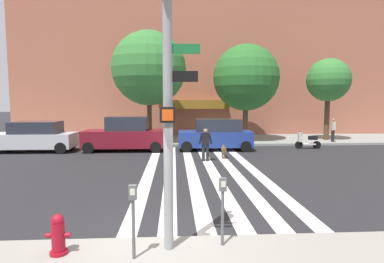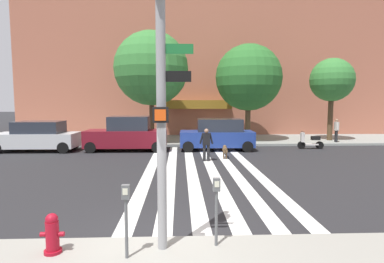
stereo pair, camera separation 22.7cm
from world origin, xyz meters
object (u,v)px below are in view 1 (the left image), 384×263
parked_car_third_in_line (216,135)px  street_tree_middle (246,78)px  parked_scooter (308,141)px  street_tree_nearest (149,68)px  parking_meter_curbside (223,202)px  fire_hydrant (58,235)px  parked_car_behind_first (125,135)px  traffic_light_pole (168,72)px  parked_car_near_curb (34,137)px  pedestrian_dog_walker (205,143)px  parking_meter_second_along (133,211)px  pedestrian_bystander (333,129)px  dog_on_leash (224,150)px

parked_car_third_in_line → street_tree_middle: size_ratio=0.65×
parked_scooter → street_tree_nearest: (-10.23, 2.68, 4.78)m
parking_meter_curbside → street_tree_middle: (4.28, 16.74, 3.68)m
fire_hydrant → parked_car_behind_first: bearing=93.5°
traffic_light_pole → parked_car_near_curb: traffic_light_pole is taller
pedestrian_dog_walker → traffic_light_pole: bearing=-99.8°
parking_meter_second_along → pedestrian_bystander: 19.81m
parking_meter_second_along → parked_car_near_curb: (-7.61, 13.49, -0.15)m
parking_meter_second_along → street_tree_middle: (5.97, 17.17, 3.68)m
parked_car_third_in_line → pedestrian_dog_walker: size_ratio=2.76×
parked_car_behind_first → street_tree_nearest: (1.24, 2.92, 4.28)m
parked_scooter → street_tree_middle: bearing=133.5°
parked_car_behind_first → pedestrian_dog_walker: 5.76m
street_tree_middle → pedestrian_bystander: (5.97, -1.36, -3.64)m
street_tree_nearest → pedestrian_bystander: bearing=-2.7°
parking_meter_curbside → street_tree_middle: street_tree_middle is taller
street_tree_middle → pedestrian_bystander: 7.12m
fire_hydrant → dog_on_leash: fire_hydrant is taller
fire_hydrant → parked_car_third_in_line: bearing=70.4°
parking_meter_curbside → dog_on_leash: 10.45m
parked_car_near_curb → fire_hydrant: bearing=-65.0°
parking_meter_second_along → dog_on_leash: bearing=72.6°
traffic_light_pole → parking_meter_second_along: traffic_light_pole is taller
dog_on_leash → parking_meter_second_along: bearing=-107.4°
parking_meter_second_along → parked_scooter: 16.56m
parked_scooter → pedestrian_dog_walker: (-6.94, -3.80, 0.45)m
parking_meter_curbside → street_tree_nearest: street_tree_nearest is taller
street_tree_middle → fire_hydrant: bearing=-113.6°
traffic_light_pole → fire_hydrant: traffic_light_pole is taller
traffic_light_pole → fire_hydrant: (-2.06, -0.06, -3.00)m
fire_hydrant → street_tree_nearest: bearing=88.5°
fire_hydrant → parked_car_near_curb: size_ratio=0.16×
traffic_light_pole → street_tree_nearest: street_tree_nearest is taller
pedestrian_dog_walker → dog_on_leash: size_ratio=1.46×
parked_car_near_curb → parked_scooter: parked_car_near_curb is taller
parking_meter_second_along → parked_car_behind_first: parked_car_behind_first is taller
street_tree_middle → pedestrian_dog_walker: bearing=-116.9°
parking_meter_second_along → parked_car_near_curb: parked_car_near_curb is taller
parked_car_third_in_line → street_tree_middle: street_tree_middle is taller
parking_meter_second_along → pedestrian_bystander: size_ratio=0.83×
traffic_light_pole → pedestrian_dog_walker: traffic_light_pole is taller
parking_meter_curbside → parked_car_third_in_line: parked_car_third_in_line is taller
traffic_light_pole → fire_hydrant: 3.64m
traffic_light_pole → pedestrian_bystander: 19.34m
parked_car_behind_first → parked_scooter: (11.47, 0.24, -0.50)m
street_tree_nearest → dog_on_leash: size_ratio=6.84×
parked_car_near_curb → pedestrian_bystander: 19.69m
parking_meter_curbside → parked_scooter: (7.55, 13.30, -0.55)m
parked_car_near_curb → parking_meter_second_along: bearing=-60.6°
traffic_light_pole → street_tree_middle: (5.33, 16.86, 1.19)m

